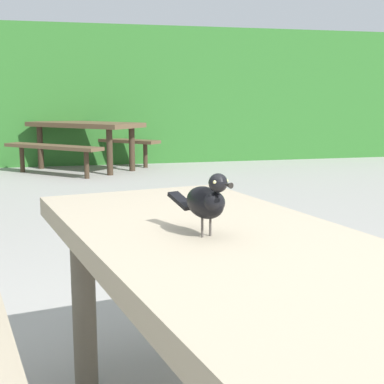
{
  "coord_description": "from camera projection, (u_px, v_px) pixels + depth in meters",
  "views": [
    {
      "loc": [
        -0.6,
        -1.2,
        1.12
      ],
      "look_at": [
        -0.22,
        0.38,
        0.84
      ],
      "focal_mm": 51.04,
      "sensor_mm": 36.0,
      "label": 1
    }
  ],
  "objects": [
    {
      "name": "picnic_table_foreground",
      "position": [
        237.0,
        306.0,
        1.5
      ],
      "size": [
        1.97,
        1.99,
        0.74
      ],
      "color": "gray",
      "rests_on": "ground"
    },
    {
      "name": "picnic_table_mid_left",
      "position": [
        85.0,
        134.0,
        8.44
      ],
      "size": [
        2.4,
        2.4,
        0.74
      ],
      "color": "brown",
      "rests_on": "ground"
    },
    {
      "name": "bird_grackle",
      "position": [
        207.0,
        201.0,
        1.5
      ],
      "size": [
        0.14,
        0.28,
        0.18
      ],
      "color": "black",
      "rests_on": "picnic_table_foreground"
    },
    {
      "name": "hedge_wall",
      "position": [
        92.0,
        96.0,
        9.56
      ],
      "size": [
        28.0,
        1.34,
        2.29
      ],
      "primitive_type": "cube",
      "color": "#2D6B28",
      "rests_on": "ground"
    }
  ]
}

